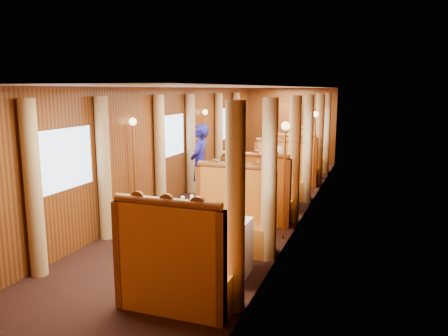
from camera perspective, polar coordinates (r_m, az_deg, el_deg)
The scene contains 49 objects.
floor at distance 9.43m, azimuth 1.52°, elevation -4.86°, with size 3.00×12.00×0.01m, color black, non-canonical shape.
ceiling at distance 9.10m, azimuth 1.60°, elevation 10.52°, with size 3.00×12.00×0.01m, color silver, non-canonical shape.
wall_far at distance 14.97m, azimuth 8.69°, elevation 5.52°, with size 3.00×2.50×0.01m, color brown, non-canonical shape.
wall_near at distance 4.05m, azimuth -25.95°, elevation -8.21°, with size 3.00×2.50×0.01m, color brown, non-canonical shape.
wall_left at distance 9.74m, azimuth -6.87°, elevation 3.07°, with size 12.00×2.50×0.01m, color brown, non-canonical shape.
wall_right at distance 8.84m, azimuth 10.86°, elevation 2.22°, with size 12.00×2.50×0.01m, color brown, non-canonical shape.
doorway_far at distance 14.96m, azimuth 8.65°, elevation 4.56°, with size 0.80×0.04×2.00m, color brown.
table_near at distance 5.93m, azimuth -2.08°, elevation -10.32°, with size 1.05×0.72×0.75m, color white.
banquette_near_fwd at distance 5.05m, azimuth -6.43°, elevation -13.57°, with size 1.30×0.55×1.34m.
banquette_near_aft at distance 6.82m, azimuth 1.08°, elevation -7.11°, with size 1.30×0.55×1.34m.
table_mid at distance 9.14m, azimuth 6.02°, elevation -2.97°, with size 1.05×0.72×0.75m, color white.
banquette_mid_fwd at distance 8.17m, azimuth 4.35°, elevation -4.19°, with size 1.30×0.55×1.34m.
banquette_mid_aft at distance 10.09m, azimuth 7.38°, elevation -1.45°, with size 1.30×0.55×1.34m.
table_far at distance 12.50m, azimuth 9.78°, elevation 0.53°, with size 1.05×0.72×0.75m, color white.
banquette_far_fwd at distance 11.51m, azimuth 8.93°, elevation -0.04°, with size 1.30×0.55×1.34m.
banquette_far_aft at distance 13.49m, azimuth 10.53°, elevation 1.42°, with size 1.30×0.55×1.34m.
tea_tray at distance 5.82m, azimuth -2.90°, elevation -6.76°, with size 0.34×0.26×0.01m, color silver.
teapot_left at distance 5.78m, azimuth -4.25°, elevation -6.24°, with size 0.17×0.13×0.14m, color silver, non-canonical shape.
teapot_right at distance 5.66m, azimuth -2.53°, elevation -6.64°, with size 0.16×0.12×0.13m, color silver, non-canonical shape.
teapot_back at distance 5.92m, azimuth -2.93°, elevation -5.89°, with size 0.16×0.12×0.13m, color silver, non-canonical shape.
fruit_plate at distance 5.59m, azimuth -0.02°, elevation -7.33°, with size 0.20×0.20×0.05m.
cup_inboard at distance 6.04m, azimuth -5.39°, elevation -5.17°, with size 0.08×0.08×0.26m.
cup_outboard at distance 6.10m, azimuth -4.20°, elevation -4.99°, with size 0.08×0.08×0.26m.
rose_vase_mid at distance 9.05m, azimuth 5.96°, elevation 0.46°, with size 0.06×0.06×0.36m.
rose_vase_far at distance 12.41m, azimuth 9.94°, elevation 3.03°, with size 0.06×0.06×0.36m.
window_left_near at distance 6.78m, azimuth -19.99°, elevation 1.08°, with size 1.20×0.90×0.01m, color #95ADCF, non-canonical shape.
curtain_left_near_a at distance 6.19m, azimuth -23.65°, elevation -2.59°, with size 0.22×0.22×2.35m, color tan.
curtain_left_near_b at distance 7.37m, azimuth -15.40°, elevation -0.13°, with size 0.22×0.22×2.35m, color tan.
window_right_near at distance 5.42m, azimuth 5.10°, elevation -0.51°, with size 1.20×0.90×0.01m, color #95ADCF, non-canonical shape.
curtain_right_near_a at distance 4.78m, azimuth 1.47°, elevation -5.33°, with size 0.22×0.22×2.35m, color tan.
curtain_right_near_b at distance 6.24m, azimuth 5.92°, elevation -1.67°, with size 0.22×0.22×2.35m, color tan.
window_left_mid at distance 9.71m, azimuth -6.82°, elevation 4.23°, with size 1.20×0.90×0.01m, color #95ADCF, non-canonical shape.
curtain_left_mid_a at distance 9.01m, azimuth -8.37°, elevation 1.97°, with size 0.22×0.22×2.35m, color tan.
curtain_left_mid_b at distance 10.40m, azimuth -4.37°, elevation 3.15°, with size 0.22×0.22×2.35m, color tan.
window_right_mid at distance 8.82m, azimuth 10.81°, elevation 3.51°, with size 1.20×0.90×0.01m, color #95ADCF, non-canonical shape.
curtain_right_mid_a at distance 8.11m, azimuth 9.16°, elevation 1.02°, with size 0.22×0.22×2.35m, color tan.
curtain_right_mid_b at distance 9.63m, azimuth 10.85°, elevation 2.42°, with size 0.22×0.22×2.35m, color tan.
window_left_far at distance 12.93m, azimuth 0.08°, elevation 5.80°, with size 1.20×0.90×0.01m, color #95ADCF, non-canonical shape.
curtain_left_far_a at distance 12.19m, azimuth -0.67°, elevation 4.22°, with size 0.22×0.22×2.35m, color tan.
curtain_left_far_b at distance 13.66m, azimuth 1.59°, elevation 4.87°, with size 0.22×0.22×2.35m, color tan.
window_right_far at distance 12.27m, azimuth 13.33°, elevation 5.28°, with size 1.20×0.90×0.01m, color #95ADCF, non-canonical shape.
curtain_right_far_a at distance 11.54m, azimuth 12.33°, elevation 3.65°, with size 0.22×0.22×2.35m, color tan.
curtain_right_far_b at distance 13.08m, azimuth 13.21°, elevation 4.37°, with size 0.22×0.22×2.35m, color tan.
sconce_left_fore at distance 8.16m, azimuth -11.71°, elevation 2.48°, with size 0.14×0.14×1.95m.
sconce_right_fore at distance 7.13m, azimuth 7.95°, elevation 1.50°, with size 0.14×0.14×1.95m.
sconce_left_aft at distance 11.27m, azimuth -2.48°, elevation 4.79°, with size 0.14×0.14×1.95m.
sconce_right_aft at distance 10.56m, azimuth 11.80°, elevation 4.21°, with size 0.14×0.14×1.95m.
steward at distance 9.59m, azimuth -3.15°, elevation 0.64°, with size 0.62×0.41×1.71m, color navy.
passenger at distance 9.84m, azimuth 7.16°, elevation 0.14°, with size 0.40×0.44×0.76m.
Camera 1 is at (2.80, -8.66, 2.46)m, focal length 35.00 mm.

